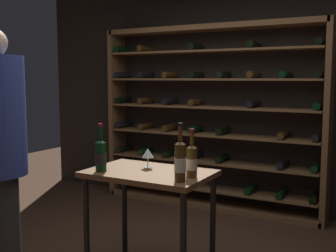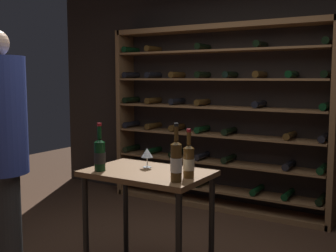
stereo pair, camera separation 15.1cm
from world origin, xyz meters
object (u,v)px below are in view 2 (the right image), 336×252
at_px(tasting_table, 148,186).
at_px(wine_glass_stemmed_right, 147,153).
at_px(person_guest_blue_shirt, 0,143).
at_px(wine_bottle_gold_foil, 189,161).
at_px(wine_bottle_black_capsule, 100,154).
at_px(wine_bottle_amber_reserve, 176,161).
at_px(wine_rack, 215,119).

xyz_separation_m(tasting_table, wine_glass_stemmed_right, (-0.07, 0.09, 0.23)).
distance_m(tasting_table, wine_glass_stemmed_right, 0.25).
bearing_deg(wine_glass_stemmed_right, tasting_table, -51.33).
height_order(tasting_table, person_guest_blue_shirt, person_guest_blue_shirt).
bearing_deg(tasting_table, wine_bottle_gold_foil, -5.06).
height_order(person_guest_blue_shirt, wine_bottle_gold_foil, person_guest_blue_shirt).
bearing_deg(wine_bottle_black_capsule, tasting_table, 31.19).
xyz_separation_m(tasting_table, wine_bottle_amber_reserve, (0.34, -0.18, 0.26)).
bearing_deg(wine_bottle_black_capsule, wine_glass_stemmed_right, 49.85).
xyz_separation_m(wine_rack, person_guest_blue_shirt, (-0.64, -2.46, -0.01)).
relative_size(person_guest_blue_shirt, wine_bottle_amber_reserve, 4.82).
bearing_deg(wine_bottle_amber_reserve, person_guest_blue_shirt, -165.64).
height_order(wine_bottle_gold_foil, wine_bottle_amber_reserve, wine_bottle_amber_reserve).
distance_m(tasting_table, wine_bottle_amber_reserve, 0.47).
distance_m(wine_rack, wine_bottle_black_capsule, 2.13).
distance_m(person_guest_blue_shirt, wine_bottle_gold_foil, 1.46).
relative_size(wine_rack, wine_bottle_black_capsule, 7.56).
relative_size(tasting_table, wine_bottle_amber_reserve, 2.32).
bearing_deg(person_guest_blue_shirt, wine_rack, 50.35).
height_order(wine_rack, tasting_table, wine_rack).
bearing_deg(wine_bottle_black_capsule, wine_bottle_gold_foil, 13.06).
bearing_deg(person_guest_blue_shirt, wine_bottle_black_capsule, 0.72).
distance_m(person_guest_blue_shirt, wine_bottle_amber_reserve, 1.40).
relative_size(wine_bottle_gold_foil, wine_glass_stemmed_right, 2.26).
xyz_separation_m(person_guest_blue_shirt, wine_bottle_black_capsule, (0.70, 0.34, -0.07)).
height_order(wine_rack, wine_bottle_black_capsule, wine_rack).
distance_m(wine_rack, person_guest_blue_shirt, 2.55).
bearing_deg(wine_bottle_amber_reserve, tasting_table, 152.75).
relative_size(person_guest_blue_shirt, wine_bottle_gold_foil, 5.57).
height_order(wine_bottle_amber_reserve, wine_glass_stemmed_right, wine_bottle_amber_reserve).
distance_m(person_guest_blue_shirt, wine_bottle_black_capsule, 0.78).
bearing_deg(wine_bottle_amber_reserve, wine_bottle_gold_foil, 83.82).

